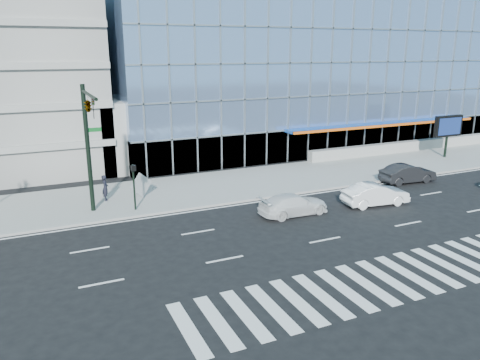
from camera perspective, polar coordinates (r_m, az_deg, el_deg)
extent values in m
plane|color=black|center=(29.55, 5.92, -4.53)|extent=(160.00, 160.00, 0.00)
cube|color=gray|center=(36.30, -0.44, -0.47)|extent=(120.00, 8.00, 0.15)
cube|color=#7898C9|center=(57.34, 5.13, 12.93)|extent=(42.00, 26.00, 15.00)
cube|color=gray|center=(43.24, -13.29, 5.71)|extent=(6.00, 8.00, 6.00)
cube|color=gray|center=(52.97, 22.32, 4.13)|extent=(30.00, 0.80, 1.00)
cylinder|color=black|center=(30.61, -18.04, 3.57)|extent=(0.28, 0.28, 8.00)
cylinder|color=black|center=(27.34, -17.95, 9.87)|extent=(0.18, 5.60, 0.18)
imported|color=black|center=(26.02, -17.45, 8.32)|extent=(0.18, 0.22, 1.10)
imported|color=black|center=(28.19, -18.05, 8.78)|extent=(0.48, 2.24, 0.90)
cube|color=#0C591E|center=(30.45, -17.39, 5.87)|extent=(0.90, 0.05, 0.25)
cylinder|color=black|center=(30.61, -12.78, -0.87)|extent=(0.12, 0.12, 3.00)
cube|color=black|center=(30.13, -12.87, 1.42)|extent=(0.30, 0.25, 0.35)
cylinder|color=black|center=(49.05, 23.78, 3.73)|extent=(0.24, 0.24, 2.00)
cube|color=black|center=(48.72, 24.04, 6.03)|extent=(3.20, 0.40, 2.00)
cube|color=#0C193F|center=(48.58, 24.23, 5.99)|extent=(2.80, 0.02, 1.60)
imported|color=white|center=(29.85, 6.53, -2.97)|extent=(4.67, 1.98, 1.34)
imported|color=white|center=(32.74, 16.18, -1.69)|extent=(4.68, 2.08, 1.49)
imported|color=black|center=(39.04, 19.76, 0.75)|extent=(4.58, 1.90, 1.47)
imported|color=black|center=(33.18, -16.10, -0.92)|extent=(0.50, 0.70, 1.78)
cube|color=#A5A5A5|center=(33.15, -11.96, -0.61)|extent=(1.73, 0.71, 1.83)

